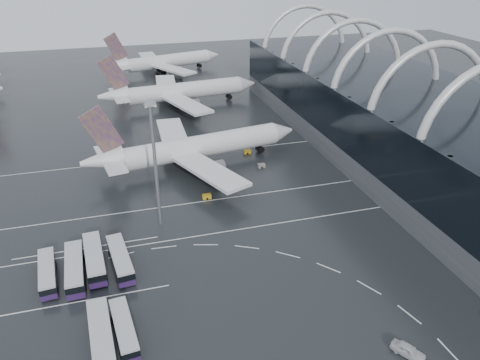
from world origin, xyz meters
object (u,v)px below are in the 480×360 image
object	(u,v)px
bus_row_near_d	(120,259)
gse_cart_belly_b	(261,166)
airliner_main	(192,148)
airliner_gate_c	(163,62)
van_curve_b	(408,350)
floodlight_mast	(154,151)
airliner_gate_b	(178,92)
bus_row_near_c	(95,259)
bus_row_near_a	(47,273)
bus_row_near_b	(75,269)
gse_cart_belly_c	(207,197)
bus_row_far_b	(101,337)
bus_row_far_c	(124,329)
gse_cart_belly_e	(247,152)

from	to	relation	value
bus_row_near_d	gse_cart_belly_b	size ratio (longest dim) A/B	6.90
airliner_main	gse_cart_belly_b	distance (m)	19.21
airliner_gate_c	bus_row_near_d	distance (m)	148.58
van_curve_b	floodlight_mast	size ratio (longest dim) A/B	0.18
airliner_gate_b	bus_row_near_c	size ratio (longest dim) A/B	4.22
bus_row_near_a	bus_row_near_b	xyz separation A→B (m)	(4.70, -0.36, 0.20)
airliner_main	gse_cart_belly_c	size ratio (longest dim) A/B	29.72
bus_row_near_a	bus_row_far_b	bearing A→B (deg)	-159.69
airliner_main	airliner_gate_b	distance (m)	54.38
bus_row_near_b	gse_cart_belly_b	distance (m)	58.80
bus_row_far_c	van_curve_b	distance (m)	42.67
gse_cart_belly_e	gse_cart_belly_b	bearing A→B (deg)	-84.86
airliner_gate_b	bus_row_near_d	bearing A→B (deg)	-112.08
bus_row_near_a	van_curve_b	size ratio (longest dim) A/B	2.46
bus_row_near_c	van_curve_b	size ratio (longest dim) A/B	2.79
airliner_main	bus_row_near_d	bearing A→B (deg)	-128.10
airliner_gate_b	van_curve_b	size ratio (longest dim) A/B	11.81
bus_row_far_c	van_curve_b	xyz separation A→B (m)	(39.85, -15.23, -0.76)
airliner_main	airliner_gate_c	world-z (taller)	airliner_main
bus_row_far_b	bus_row_near_d	bearing A→B (deg)	-15.27
airliner_main	gse_cart_belly_b	bearing A→B (deg)	-29.64
airliner_main	bus_row_near_c	distance (m)	47.21
bus_row_near_c	gse_cart_belly_c	distance (m)	32.66
gse_cart_belly_e	bus_row_near_d	bearing A→B (deg)	-130.77
bus_row_far_c	bus_row_far_b	bearing A→B (deg)	98.93
gse_cart_belly_c	gse_cart_belly_b	bearing A→B (deg)	35.46
bus_row_near_a	bus_row_far_c	bearing A→B (deg)	-150.62
bus_row_far_b	van_curve_b	size ratio (longest dim) A/B	2.79
bus_row_near_c	floodlight_mast	world-z (taller)	floodlight_mast
bus_row_near_d	gse_cart_belly_e	bearing A→B (deg)	-47.58
bus_row_far_b	gse_cart_belly_e	distance (m)	76.20
airliner_gate_b	bus_row_near_c	xyz separation A→B (m)	(-31.34, -93.23, -3.32)
bus_row_near_b	gse_cart_belly_c	world-z (taller)	bus_row_near_b
airliner_gate_c	van_curve_b	xyz separation A→B (m)	(11.33, -179.20, -4.23)
bus_row_near_d	floodlight_mast	distance (m)	22.22
airliner_gate_c	gse_cart_belly_c	size ratio (longest dim) A/B	27.74
bus_row_far_c	floodlight_mast	xyz separation A→B (m)	(9.62, 31.14, 15.67)
gse_cart_belly_e	airliner_main	bearing A→B (deg)	-166.58
bus_row_far_c	van_curve_b	bearing A→B (deg)	-117.00
airliner_main	airliner_gate_c	size ratio (longest dim) A/B	1.07
airliner_gate_b	bus_row_near_d	size ratio (longest dim) A/B	4.41
bus_row_near_a	gse_cart_belly_e	bearing A→B (deg)	-54.04
bus_row_near_b	bus_row_near_d	xyz separation A→B (m)	(8.07, 0.68, -0.06)
van_curve_b	gse_cart_belly_c	size ratio (longest dim) A/B	2.50
airliner_gate_c	bus_row_near_d	world-z (taller)	airliner_gate_c
bus_row_far_c	gse_cart_belly_b	bearing A→B (deg)	-43.32
bus_row_near_d	floodlight_mast	bearing A→B (deg)	-41.81
gse_cart_belly_c	bus_row_near_a	bearing A→B (deg)	-147.49
airliner_gate_c	bus_row_near_c	bearing A→B (deg)	-118.58
van_curve_b	bus_row_near_c	bearing A→B (deg)	109.73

